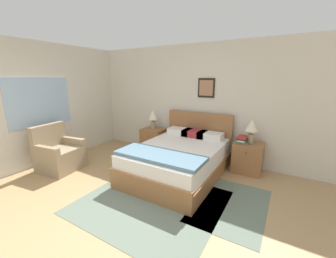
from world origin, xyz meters
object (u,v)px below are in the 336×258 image
object	(u,v)px
table_lamp_by_door	(251,127)
armchair	(59,155)
bed	(179,159)
nightstand_by_door	(248,158)
nightstand_near_window	(153,140)
table_lamp_near_window	(153,116)

from	to	relation	value
table_lamp_by_door	armchair	bearing A→B (deg)	-151.50
bed	table_lamp_by_door	bearing A→B (deg)	34.71
nightstand_by_door	nightstand_near_window	bearing A→B (deg)	180.00
armchair	table_lamp_near_window	bearing A→B (deg)	141.51
table_lamp_near_window	bed	bearing A→B (deg)	-34.89
nightstand_near_window	table_lamp_near_window	xyz separation A→B (m)	(-0.01, 0.01, 0.62)
bed	nightstand_near_window	bearing A→B (deg)	145.16
bed	nightstand_near_window	size ratio (longest dim) A/B	3.42
bed	nightstand_by_door	world-z (taller)	bed
table_lamp_near_window	table_lamp_by_door	xyz separation A→B (m)	(2.31, 0.00, 0.00)
bed	nightstand_by_door	size ratio (longest dim) A/B	3.42
armchair	table_lamp_by_door	distance (m)	3.92
nightstand_by_door	table_lamp_by_door	world-z (taller)	table_lamp_by_door
nightstand_by_door	armchair	bearing A→B (deg)	-151.48
nightstand_near_window	nightstand_by_door	xyz separation A→B (m)	(2.29, 0.00, 0.00)
armchair	nightstand_near_window	size ratio (longest dim) A/B	1.53
table_lamp_by_door	bed	bearing A→B (deg)	-145.29
table_lamp_near_window	nightstand_near_window	bearing A→B (deg)	-43.87
bed	table_lamp_by_door	distance (m)	1.54
bed	table_lamp_near_window	xyz separation A→B (m)	(-1.15, 0.80, 0.61)
armchair	nightstand_near_window	xyz separation A→B (m)	(1.10, 1.84, -0.01)
nightstand_near_window	nightstand_by_door	bearing A→B (deg)	0.00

